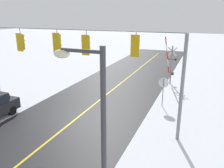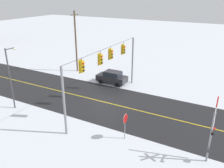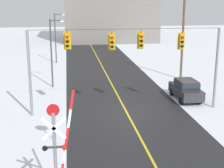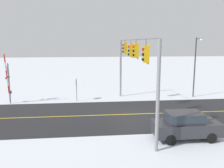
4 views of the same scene
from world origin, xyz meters
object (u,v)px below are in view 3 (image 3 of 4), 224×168
(parked_car_charcoal, at_px, (186,89))
(streetlamp_near, at_px, (53,47))
(utility_pole, at_px, (183,35))
(stop_sign, at_px, (53,114))
(railroad_crossing, at_px, (57,153))
(streetlamp_far, at_px, (57,33))

(parked_car_charcoal, distance_m, streetlamp_near, 12.85)
(parked_car_charcoal, xyz_separation_m, utility_pole, (2.11, 7.38, 3.74))
(stop_sign, height_order, railroad_crossing, railroad_crossing)
(streetlamp_near, relative_size, streetlamp_far, 1.00)
(streetlamp_near, bearing_deg, streetlamp_far, 90.00)
(utility_pole, bearing_deg, streetlamp_far, 140.55)
(parked_car_charcoal, bearing_deg, stop_sign, -146.50)
(railroad_crossing, distance_m, streetlamp_far, 31.95)
(parked_car_charcoal, height_order, streetlamp_far, streetlamp_far)
(stop_sign, relative_size, railroad_crossing, 0.48)
(stop_sign, distance_m, streetlamp_far, 25.48)
(stop_sign, xyz_separation_m, railroad_crossing, (0.41, -6.52, 0.60))
(railroad_crossing, relative_size, parked_car_charcoal, 1.17)
(railroad_crossing, distance_m, streetlamp_near, 19.46)
(streetlamp_far, relative_size, utility_pole, 0.71)
(stop_sign, relative_size, streetlamp_far, 0.36)
(stop_sign, bearing_deg, parked_car_charcoal, 33.50)
(stop_sign, distance_m, streetlamp_near, 13.04)
(streetlamp_far, xyz_separation_m, utility_pole, (13.22, -10.88, 0.78))
(parked_car_charcoal, distance_m, streetlamp_far, 21.58)
(railroad_crossing, bearing_deg, stop_sign, 93.61)
(stop_sign, relative_size, streetlamp_near, 0.36)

